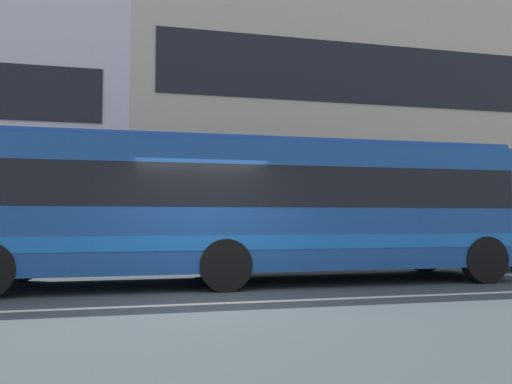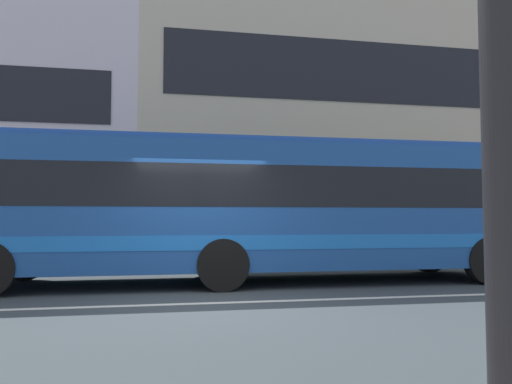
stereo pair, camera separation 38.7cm
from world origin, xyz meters
The scene contains 5 objects.
ground_plane centered at (0.00, 0.00, 0.00)m, with size 160.00×160.00×0.00m, color #384145.
lane_centre_line centered at (0.00, 0.00, 0.00)m, with size 60.00×0.16×0.01m, color silver.
hedge_row_far centered at (3.94, 6.24, 0.55)m, with size 16.68×1.10×1.09m, color #234816.
apartment_block_right centered at (10.05, 15.13, 6.42)m, with size 23.47×8.98×12.83m.
transit_bus centered at (1.18, 2.45, 1.68)m, with size 11.81×2.72×3.03m.
Camera 1 is at (-1.06, -7.95, 1.38)m, focal length 34.24 mm.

